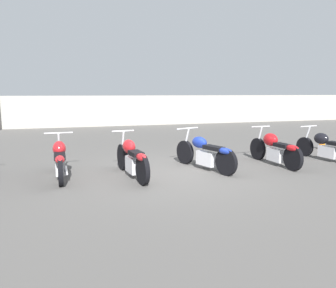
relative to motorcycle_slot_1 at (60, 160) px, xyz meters
name	(u,v)px	position (x,y,z in m)	size (l,w,h in m)	color
ground_plane	(175,174)	(2.65, -0.37, -0.44)	(60.00, 60.00, 0.00)	#514F4C
fence_back	(112,111)	(2.65, 11.59, 0.46)	(40.00, 0.04, 1.79)	#9E998E
motorcycle_slot_1	(60,160)	(0.00, 0.00, 0.00)	(0.67, 2.07, 0.99)	black
motorcycle_slot_2	(132,158)	(1.61, -0.38, 0.01)	(0.59, 2.19, 1.03)	black
motorcycle_slot_3	(205,153)	(3.54, -0.18, -0.01)	(0.96, 2.15, 1.02)	black
motorcycle_slot_4	(275,149)	(5.57, -0.22, 0.01)	(0.62, 2.14, 1.01)	black
motorcycle_slot_5	(327,147)	(7.35, -0.18, -0.03)	(0.67, 2.11, 0.96)	black
traffic_cone_near	(322,142)	(8.64, 1.45, -0.17)	(0.28, 0.28, 0.53)	orange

